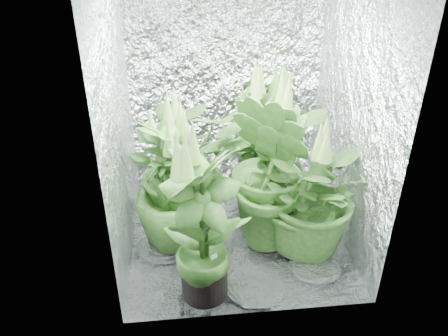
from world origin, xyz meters
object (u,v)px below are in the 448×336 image
plant_e (307,195)px  circulation_fan (306,199)px  plant_d (172,187)px  plant_c (263,135)px  plant_a (186,165)px  plant_f (203,225)px  plant_g (271,171)px  plant_b (255,167)px

plant_e → circulation_fan: plant_e is taller
plant_d → plant_c: bearing=41.6°
plant_a → circulation_fan: size_ratio=3.63×
plant_f → circulation_fan: 1.29m
plant_d → plant_e: 0.95m
plant_g → plant_d: bearing=177.0°
plant_b → plant_d: size_ratio=0.82×
plant_a → plant_d: bearing=-113.6°
plant_a → plant_e: plant_a is taller
plant_c → plant_f: size_ratio=0.99×
plant_g → circulation_fan: (0.38, 0.32, -0.47)m
plant_a → plant_g: (0.60, -0.28, 0.07)m
plant_e → plant_c: bearing=99.2°
circulation_fan → plant_e: bearing=-99.0°
plant_b → plant_a: bearing=-162.9°
plant_d → plant_a: bearing=66.4°
plant_b → plant_d: plant_d is taller
plant_g → plant_a: bearing=154.8°
plant_e → plant_g: 0.30m
plant_a → plant_b: (0.57, 0.17, -0.14)m
plant_c → plant_f: bearing=-115.7°
plant_a → plant_f: (0.08, -0.78, 0.01)m
plant_c → plant_g: size_ratio=0.90×
plant_d → plant_e: (0.93, -0.20, 0.00)m
plant_b → plant_c: bearing=68.4°
plant_d → plant_f: 0.57m
plant_c → plant_e: plant_c is taller
plant_g → circulation_fan: bearing=40.0°
plant_f → plant_g: 0.72m
plant_f → circulation_fan: (0.90, 0.83, -0.41)m
plant_a → plant_b: plant_a is taller
plant_e → circulation_fan: size_ratio=3.27×
plant_c → plant_g: (-0.08, -0.73, 0.06)m
plant_f → plant_d: bearing=109.2°
plant_e → plant_f: (-0.74, -0.34, 0.05)m
plant_b → plant_c: size_ratio=0.76×
plant_b → plant_c: 0.33m
plant_e → plant_f: 0.82m
plant_d → plant_g: 0.71m
plant_c → plant_d: plant_c is taller
plant_a → plant_b: size_ratio=1.35×
plant_a → plant_e: 0.94m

